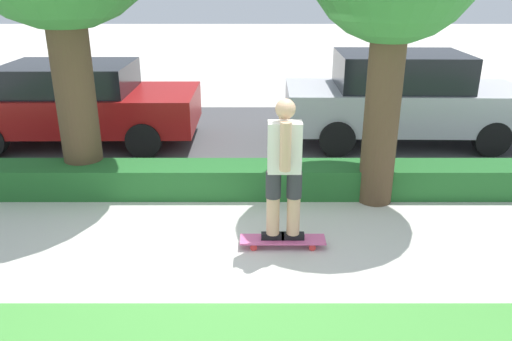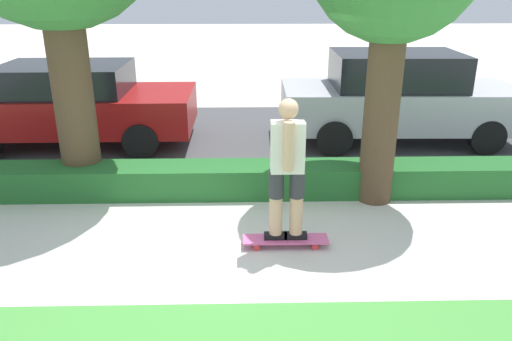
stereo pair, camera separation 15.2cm
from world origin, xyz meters
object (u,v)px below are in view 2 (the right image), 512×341
object	(u,v)px
skater_person	(287,168)
parked_car_middle	(398,97)
parked_car_front	(73,103)
skateboard	(285,240)

from	to	relation	value
skater_person	parked_car_middle	world-z (taller)	skater_person
parked_car_middle	parked_car_front	bearing A→B (deg)	-178.71
skater_person	parked_car_front	size ratio (longest dim) A/B	0.38
skater_person	skateboard	bearing A→B (deg)	90.00
parked_car_middle	skateboard	bearing A→B (deg)	-119.93
skater_person	parked_car_front	bearing A→B (deg)	132.24
skateboard	parked_car_middle	distance (m)	4.67
skater_person	parked_car_front	xyz separation A→B (m)	(-3.57, 3.93, -0.20)
parked_car_front	parked_car_middle	distance (m)	5.95
parked_car_front	parked_car_middle	xyz separation A→B (m)	(5.95, 0.01, 0.08)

